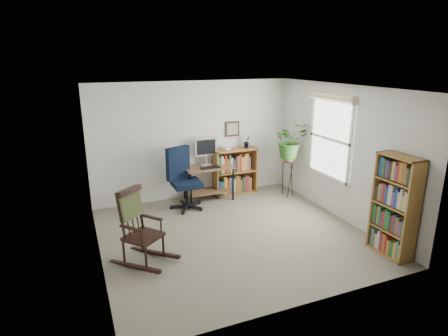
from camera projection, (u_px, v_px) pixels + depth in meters
name	position (u px, v px, depth m)	size (l,w,h in m)	color
floor	(233.00, 235.00, 6.22)	(4.20, 4.00, 0.00)	slate
ceiling	(234.00, 88.00, 5.54)	(4.20, 4.00, 0.00)	white
wall_back	(194.00, 141.00, 7.65)	(4.20, 0.00, 2.40)	silver
wall_front	(307.00, 212.00, 4.11)	(4.20, 0.00, 2.40)	silver
wall_left	(93.00, 182.00, 5.11)	(0.00, 4.00, 2.40)	silver
wall_right	(342.00, 153.00, 6.65)	(0.00, 4.00, 2.40)	silver
window	(330.00, 139.00, 6.84)	(0.12, 1.20, 1.50)	white
desk	(209.00, 183.00, 7.70)	(0.98, 0.54, 0.71)	brown
monitor	(206.00, 152.00, 7.64)	(0.46, 0.16, 0.56)	silver
keyboard	(210.00, 167.00, 7.49)	(0.40, 0.15, 0.03)	black
office_chair	(186.00, 179.00, 7.14)	(0.66, 0.66, 1.21)	black
rocking_chair	(143.00, 227.00, 5.24)	(0.57, 0.96, 1.11)	black
low_bookshelf	(235.00, 171.00, 8.00)	(0.93, 0.31, 0.99)	olive
tall_bookshelf	(395.00, 206.00, 5.42)	(0.28, 0.66, 1.52)	olive
plant_stand	(288.00, 176.00, 7.84)	(0.25, 0.25, 0.90)	black
spider_plant	(291.00, 123.00, 7.52)	(1.69, 1.88, 1.46)	#2E6322
potted_plant_small	(247.00, 145.00, 7.96)	(0.13, 0.24, 0.11)	#2E6322
framed_picture	(232.00, 129.00, 7.88)	(0.32, 0.04, 0.32)	black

